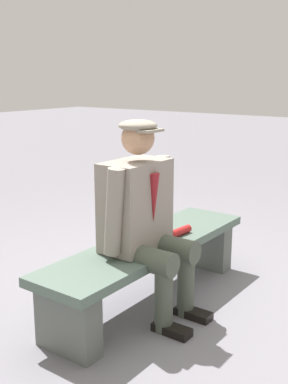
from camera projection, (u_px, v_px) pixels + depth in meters
ground_plane at (149, 301)px, 3.33m from camera, size 30.00×30.00×0.00m
bench at (149, 259)px, 3.26m from camera, size 1.80×0.46×0.43m
seated_man at (143, 213)px, 3.02m from camera, size 0.62×0.62×1.24m
rolled_magazine at (178, 232)px, 3.33m from camera, size 0.26×0.07×0.05m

